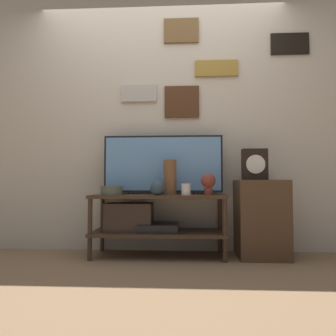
% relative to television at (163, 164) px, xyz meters
% --- Properties ---
extents(ground_plane, '(12.00, 12.00, 0.00)m').
position_rel_television_xyz_m(ground_plane, '(-0.03, -0.38, -0.85)').
color(ground_plane, '#846647').
extents(wall_back, '(6.40, 0.08, 2.70)m').
position_rel_television_xyz_m(wall_back, '(-0.03, 0.18, 0.50)').
color(wall_back, beige).
rests_on(wall_back, ground_plane).
extents(media_console, '(1.22, 0.48, 0.56)m').
position_rel_television_xyz_m(media_console, '(-0.14, -0.10, -0.50)').
color(media_console, '#422D1E').
rests_on(media_console, ground_plane).
extents(television, '(1.14, 0.05, 0.56)m').
position_rel_television_xyz_m(television, '(0.00, 0.00, 0.00)').
color(television, black).
rests_on(television, media_console).
extents(vase_wide_bowl, '(0.20, 0.20, 0.08)m').
position_rel_television_xyz_m(vase_wide_bowl, '(-0.45, -0.22, -0.25)').
color(vase_wide_bowl, '#4C5647').
rests_on(vase_wide_bowl, media_console).
extents(vase_tall_ceramic, '(0.12, 0.12, 0.32)m').
position_rel_television_xyz_m(vase_tall_ceramic, '(0.08, -0.15, -0.13)').
color(vase_tall_ceramic, brown).
rests_on(vase_tall_ceramic, media_console).
extents(vase_round_glass, '(0.13, 0.13, 0.13)m').
position_rel_television_xyz_m(vase_round_glass, '(-0.03, -0.28, -0.23)').
color(vase_round_glass, '#2D4251').
rests_on(vase_round_glass, media_console).
extents(candle_jar, '(0.08, 0.08, 0.10)m').
position_rel_television_xyz_m(candle_jar, '(0.22, -0.25, -0.24)').
color(candle_jar, silver).
rests_on(candle_jar, media_console).
extents(decorative_bust, '(0.13, 0.13, 0.19)m').
position_rel_television_xyz_m(decorative_bust, '(0.42, -0.23, -0.18)').
color(decorative_bust, brown).
rests_on(decorative_bust, media_console).
extents(side_table, '(0.44, 0.45, 0.70)m').
position_rel_television_xyz_m(side_table, '(0.90, -0.09, -0.51)').
color(side_table, '#513823').
rests_on(side_table, ground_plane).
extents(mantel_clock, '(0.23, 0.11, 0.29)m').
position_rel_television_xyz_m(mantel_clock, '(0.85, -0.10, -0.01)').
color(mantel_clock, black).
rests_on(mantel_clock, side_table).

